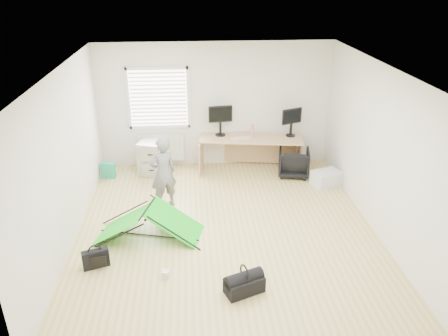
{
  "coord_description": "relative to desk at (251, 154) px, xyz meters",
  "views": [
    {
      "loc": [
        -0.54,
        -6.32,
        4.06
      ],
      "look_at": [
        0.0,
        0.4,
        0.95
      ],
      "focal_mm": 35.0,
      "sensor_mm": 36.0,
      "label": 1
    }
  ],
  "objects": [
    {
      "name": "filing_cabinet",
      "position": [
        -2.13,
        0.04,
        -0.01
      ],
      "size": [
        0.63,
        0.73,
        0.72
      ],
      "primitive_type": "cube",
      "rotation": [
        0.0,
        0.0,
        -0.3
      ],
      "color": "#A3A7A9",
      "rests_on": "ground"
    },
    {
      "name": "monitor_left",
      "position": [
        -0.65,
        0.19,
        0.62
      ],
      "size": [
        0.52,
        0.17,
        0.49
      ],
      "primitive_type": "cube",
      "rotation": [
        0.0,
        0.0,
        0.12
      ],
      "color": "black",
      "rests_on": "desk"
    },
    {
      "name": "window",
      "position": [
        -1.94,
        0.36,
        1.18
      ],
      "size": [
        1.2,
        0.06,
        1.2
      ],
      "primitive_type": "cube",
      "color": "silver",
      "rests_on": "back_wall"
    },
    {
      "name": "thermos",
      "position": [
        0.03,
        0.07,
        0.51
      ],
      "size": [
        0.08,
        0.08,
        0.27
      ],
      "primitive_type": "cylinder",
      "rotation": [
        0.0,
        0.0,
        -0.1
      ],
      "color": "#CF7480",
      "rests_on": "desk"
    },
    {
      "name": "back_wall",
      "position": [
        -0.74,
        0.4,
        0.98
      ],
      "size": [
        5.0,
        0.02,
        2.7
      ],
      "primitive_type": "cube",
      "color": "silver",
      "rests_on": "ground"
    },
    {
      "name": "tote_bag",
      "position": [
        -3.05,
        -0.18,
        -0.2
      ],
      "size": [
        0.31,
        0.18,
        0.34
      ],
      "primitive_type": "cube",
      "rotation": [
        0.0,
        0.0,
        -0.19
      ],
      "color": "#1E946C",
      "rests_on": "ground"
    },
    {
      "name": "person",
      "position": [
        -1.81,
        -1.49,
        0.31
      ],
      "size": [
        0.59,
        0.51,
        1.36
      ],
      "primitive_type": "imported",
      "rotation": [
        0.0,
        0.0,
        3.59
      ],
      "color": "slate",
      "rests_on": "ground"
    },
    {
      "name": "radiator",
      "position": [
        -1.94,
        0.32,
        0.08
      ],
      "size": [
        1.0,
        0.12,
        0.6
      ],
      "primitive_type": "cube",
      "color": "silver",
      "rests_on": "back_wall"
    },
    {
      "name": "laptop_bag",
      "position": [
        -2.75,
        -3.25,
        -0.23
      ],
      "size": [
        0.4,
        0.23,
        0.29
      ],
      "primitive_type": "cube",
      "rotation": [
        0.0,
        0.0,
        0.33
      ],
      "color": "black",
      "rests_on": "ground"
    },
    {
      "name": "office_chair",
      "position": [
        0.87,
        -0.36,
        -0.08
      ],
      "size": [
        0.74,
        0.75,
        0.58
      ],
      "primitive_type": "imported",
      "rotation": [
        0.0,
        0.0,
        2.94
      ],
      "color": "black",
      "rests_on": "ground"
    },
    {
      "name": "keyboard",
      "position": [
        -0.22,
        -0.05,
        0.38
      ],
      "size": [
        0.43,
        0.23,
        0.02
      ],
      "primitive_type": "cube",
      "rotation": [
        0.0,
        0.0,
        0.23
      ],
      "color": "beige",
      "rests_on": "desk"
    },
    {
      "name": "storage_crate",
      "position": [
        1.43,
        -0.9,
        -0.22
      ],
      "size": [
        0.65,
        0.55,
        0.31
      ],
      "primitive_type": "cube",
      "rotation": [
        0.0,
        0.0,
        0.34
      ],
      "color": "silver",
      "rests_on": "ground"
    },
    {
      "name": "desk",
      "position": [
        0.0,
        0.0,
        0.0
      ],
      "size": [
        2.27,
        1.01,
        0.75
      ],
      "primitive_type": "cube",
      "rotation": [
        0.0,
        0.0,
        -0.15
      ],
      "color": "tan",
      "rests_on": "ground"
    },
    {
      "name": "white_box",
      "position": [
        -1.71,
        -3.57,
        -0.32
      ],
      "size": [
        0.12,
        0.12,
        0.1
      ],
      "primitive_type": "cube",
      "rotation": [
        0.0,
        0.0,
        -0.2
      ],
      "color": "silver",
      "rests_on": "ground"
    },
    {
      "name": "duffel_bag",
      "position": [
        -0.63,
        -3.98,
        -0.26
      ],
      "size": [
        0.59,
        0.44,
        0.23
      ],
      "primitive_type": "cube",
      "rotation": [
        0.0,
        0.0,
        0.38
      ],
      "color": "black",
      "rests_on": "ground"
    },
    {
      "name": "ground",
      "position": [
        -0.74,
        -2.35,
        -0.37
      ],
      "size": [
        5.5,
        5.5,
        0.0
      ],
      "primitive_type": "plane",
      "color": "tan",
      "rests_on": "ground"
    },
    {
      "name": "kite",
      "position": [
        -2.03,
        -2.49,
        -0.11
      ],
      "size": [
        1.83,
        1.16,
        0.53
      ],
      "primitive_type": null,
      "rotation": [
        0.0,
        0.0,
        -0.26
      ],
      "color": "#13CB1A",
      "rests_on": "ground"
    },
    {
      "name": "monitor_right",
      "position": [
        0.86,
        0.03,
        0.6
      ],
      "size": [
        0.47,
        0.28,
        0.45
      ],
      "primitive_type": "cube",
      "rotation": [
        0.0,
        0.0,
        0.39
      ],
      "color": "black",
      "rests_on": "desk"
    }
  ]
}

